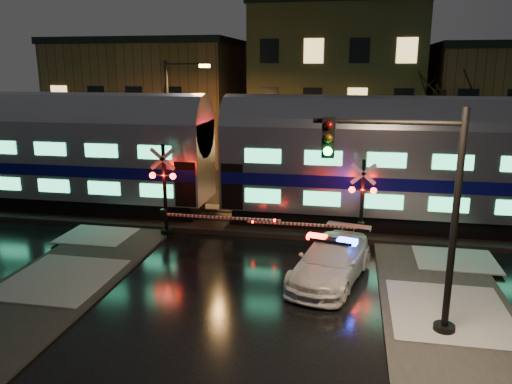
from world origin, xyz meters
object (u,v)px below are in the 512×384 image
at_px(streetlight, 172,121).
at_px(crossing_signal_right, 352,213).
at_px(crossing_signal_left, 172,200).
at_px(police_car, 331,261).
at_px(traffic_light, 416,219).

bearing_deg(streetlight, crossing_signal_right, -33.62).
relative_size(crossing_signal_left, streetlight, 0.76).
height_order(police_car, streetlight, streetlight).
height_order(police_car, crossing_signal_right, crossing_signal_right).
height_order(crossing_signal_right, crossing_signal_left, crossing_signal_left).
xyz_separation_m(crossing_signal_right, crossing_signal_left, (-7.76, 0.01, 0.16)).
height_order(crossing_signal_right, streetlight, streetlight).
bearing_deg(crossing_signal_left, crossing_signal_right, -0.06).
distance_m(crossing_signal_right, crossing_signal_left, 7.76).
distance_m(police_car, crossing_signal_right, 3.50).
distance_m(police_car, traffic_light, 4.77).
bearing_deg(crossing_signal_right, streetlight, 146.38).
bearing_deg(police_car, traffic_light, -40.18).
distance_m(crossing_signal_left, traffic_light, 11.57).
bearing_deg(traffic_light, crossing_signal_left, 154.41).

